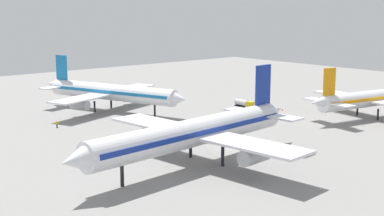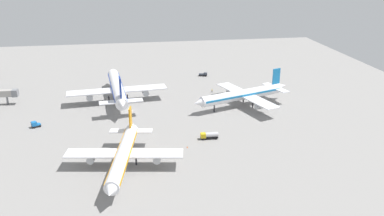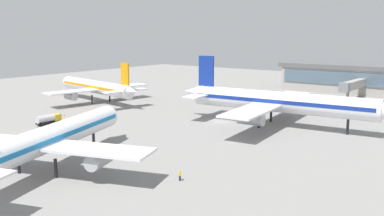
{
  "view_description": "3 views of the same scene",
  "coord_description": "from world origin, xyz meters",
  "px_view_note": "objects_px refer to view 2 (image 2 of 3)",
  "views": [
    {
      "loc": [
        -75.35,
        -76.02,
        28.3
      ],
      "look_at": [
        0.95,
        13.7,
        6.18
      ],
      "focal_mm": 50.53,
      "sensor_mm": 36.0,
      "label": 1
    },
    {
      "loc": [
        162.14,
        1.27,
        61.58
      ],
      "look_at": [
        18.56,
        24.54,
        6.71
      ],
      "focal_mm": 37.86,
      "sensor_mm": 36.0,
      "label": 2
    },
    {
      "loc": [
        -57.15,
        88.51,
        22.68
      ],
      "look_at": [
        2.16,
        9.49,
        4.79
      ],
      "focal_mm": 38.89,
      "sensor_mm": 36.0,
      "label": 3
    }
  ],
  "objects_px": {
    "airplane_at_gate": "(243,95)",
    "airplane_taxiing": "(123,154)",
    "ground_crew_worker": "(212,91)",
    "airplane_distant": "(117,88)",
    "safety_cone_near_gate": "(187,147)",
    "fuel_truck": "(209,135)",
    "pushback_tractor": "(204,74)",
    "baggage_tug": "(35,124)"
  },
  "relations": [
    {
      "from": "fuel_truck",
      "to": "baggage_tug",
      "type": "height_order",
      "value": "fuel_truck"
    },
    {
      "from": "fuel_truck",
      "to": "airplane_taxiing",
      "type": "bearing_deg",
      "value": 30.85
    },
    {
      "from": "airplane_distant",
      "to": "fuel_truck",
      "type": "height_order",
      "value": "airplane_distant"
    },
    {
      "from": "airplane_at_gate",
      "to": "airplane_distant",
      "type": "xyz_separation_m",
      "value": [
        -15.88,
        -54.0,
        0.75
      ]
    },
    {
      "from": "airplane_distant",
      "to": "ground_crew_worker",
      "type": "distance_m",
      "value": 45.19
    },
    {
      "from": "ground_crew_worker",
      "to": "airplane_distant",
      "type": "bearing_deg",
      "value": -150.02
    },
    {
      "from": "airplane_distant",
      "to": "airplane_at_gate",
      "type": "bearing_deg",
      "value": -111.82
    },
    {
      "from": "fuel_truck",
      "to": "baggage_tug",
      "type": "distance_m",
      "value": 67.08
    },
    {
      "from": "airplane_at_gate",
      "to": "ground_crew_worker",
      "type": "xyz_separation_m",
      "value": [
        -20.8,
        -9.39,
        -4.48
      ]
    },
    {
      "from": "airplane_at_gate",
      "to": "ground_crew_worker",
      "type": "distance_m",
      "value": 23.25
    },
    {
      "from": "airplane_distant",
      "to": "fuel_truck",
      "type": "distance_m",
      "value": 57.21
    },
    {
      "from": "baggage_tug",
      "to": "airplane_at_gate",
      "type": "bearing_deg",
      "value": 157.62
    },
    {
      "from": "airplane_taxiing",
      "to": "baggage_tug",
      "type": "relative_size",
      "value": 12.17
    },
    {
      "from": "airplane_taxiing",
      "to": "airplane_at_gate",
      "type": "bearing_deg",
      "value": 142.3
    },
    {
      "from": "airplane_at_gate",
      "to": "baggage_tug",
      "type": "bearing_deg",
      "value": -12.66
    },
    {
      "from": "ground_crew_worker",
      "to": "safety_cone_near_gate",
      "type": "xyz_separation_m",
      "value": [
        57.48,
        -20.75,
        -0.55
      ]
    },
    {
      "from": "airplane_at_gate",
      "to": "pushback_tractor",
      "type": "distance_m",
      "value": 49.99
    },
    {
      "from": "airplane_at_gate",
      "to": "ground_crew_worker",
      "type": "relative_size",
      "value": 27.92
    },
    {
      "from": "fuel_truck",
      "to": "safety_cone_near_gate",
      "type": "relative_size",
      "value": 10.56
    },
    {
      "from": "airplane_at_gate",
      "to": "fuel_truck",
      "type": "height_order",
      "value": "airplane_at_gate"
    },
    {
      "from": "pushback_tractor",
      "to": "safety_cone_near_gate",
      "type": "relative_size",
      "value": 7.94
    },
    {
      "from": "airplane_at_gate",
      "to": "airplane_distant",
      "type": "bearing_deg",
      "value": -35.61
    },
    {
      "from": "airplane_distant",
      "to": "ground_crew_worker",
      "type": "height_order",
      "value": "airplane_distant"
    },
    {
      "from": "ground_crew_worker",
      "to": "safety_cone_near_gate",
      "type": "relative_size",
      "value": 2.78
    },
    {
      "from": "baggage_tug",
      "to": "ground_crew_worker",
      "type": "relative_size",
      "value": 2.23
    },
    {
      "from": "pushback_tractor",
      "to": "ground_crew_worker",
      "type": "relative_size",
      "value": 2.85
    },
    {
      "from": "pushback_tractor",
      "to": "safety_cone_near_gate",
      "type": "bearing_deg",
      "value": -87.53
    },
    {
      "from": "fuel_truck",
      "to": "pushback_tractor",
      "type": "xyz_separation_m",
      "value": [
        -79.89,
        13.02,
        -0.42
      ]
    },
    {
      "from": "pushback_tractor",
      "to": "airplane_at_gate",
      "type": "bearing_deg",
      "value": -63.72
    },
    {
      "from": "airplane_distant",
      "to": "ground_crew_worker",
      "type": "bearing_deg",
      "value": -89.14
    },
    {
      "from": "airplane_taxiing",
      "to": "fuel_truck",
      "type": "height_order",
      "value": "airplane_taxiing"
    },
    {
      "from": "airplane_at_gate",
      "to": "airplane_taxiing",
      "type": "distance_m",
      "value": 70.35
    },
    {
      "from": "airplane_taxiing",
      "to": "fuel_truck",
      "type": "distance_m",
      "value": 34.99
    },
    {
      "from": "safety_cone_near_gate",
      "to": "airplane_taxiing",
      "type": "bearing_deg",
      "value": -62.03
    },
    {
      "from": "fuel_truck",
      "to": "safety_cone_near_gate",
      "type": "xyz_separation_m",
      "value": [
        5.91,
        -8.94,
        -1.09
      ]
    },
    {
      "from": "airplane_distant",
      "to": "baggage_tug",
      "type": "height_order",
      "value": "airplane_distant"
    },
    {
      "from": "baggage_tug",
      "to": "airplane_distant",
      "type": "bearing_deg",
      "value": -169.25
    },
    {
      "from": "airplane_taxiing",
      "to": "fuel_truck",
      "type": "xyz_separation_m",
      "value": [
        -17.23,
        30.24,
        -3.64
      ]
    },
    {
      "from": "airplane_at_gate",
      "to": "airplane_distant",
      "type": "height_order",
      "value": "airplane_distant"
    },
    {
      "from": "airplane_distant",
      "to": "safety_cone_near_gate",
      "type": "xyz_separation_m",
      "value": [
        52.55,
        23.87,
        -5.77
      ]
    },
    {
      "from": "airplane_taxiing",
      "to": "pushback_tractor",
      "type": "xyz_separation_m",
      "value": [
        -97.12,
        43.25,
        -4.06
      ]
    },
    {
      "from": "baggage_tug",
      "to": "safety_cone_near_gate",
      "type": "relative_size",
      "value": 6.21
    }
  ]
}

